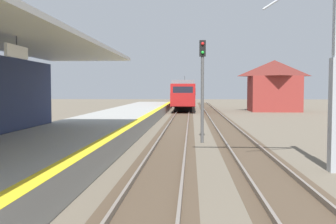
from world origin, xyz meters
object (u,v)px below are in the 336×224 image
at_px(catenary_pylon_far_side, 328,62).
at_px(approaching_train, 184,94).
at_px(rail_signal_post, 202,80).
at_px(distant_trackside_house, 274,85).

bearing_deg(catenary_pylon_far_side, approaching_train, 97.46).
bearing_deg(catenary_pylon_far_side, rail_signal_post, 119.01).
distance_m(approaching_train, distant_trackside_house, 12.15).
relative_size(approaching_train, distant_trackside_house, 2.97).
bearing_deg(rail_signal_post, distant_trackside_house, 71.98).
height_order(approaching_train, distant_trackside_house, distant_trackside_house).
bearing_deg(approaching_train, rail_signal_post, -87.44).
relative_size(approaching_train, catenary_pylon_far_side, 2.61).
relative_size(rail_signal_post, distant_trackside_house, 0.79).
height_order(rail_signal_post, distant_trackside_house, distant_trackside_house).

